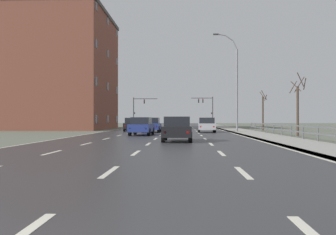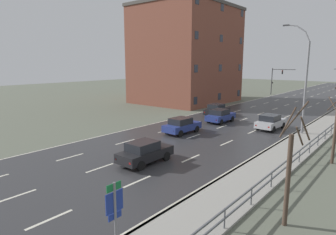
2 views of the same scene
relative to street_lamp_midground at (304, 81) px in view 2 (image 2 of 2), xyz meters
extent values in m
cube|color=#5B6051|center=(-7.43, 11.61, -5.16)|extent=(160.00, 160.00, 0.12)
cube|color=#303033|center=(-7.43, 23.61, -5.09)|extent=(14.00, 120.00, 0.02)
cube|color=beige|center=(-10.93, -18.19, -5.08)|extent=(0.16, 2.20, 0.01)
cube|color=beige|center=(-10.93, -12.79, -5.08)|extent=(0.16, 2.20, 0.01)
cube|color=beige|center=(-10.93, -7.39, -5.08)|extent=(0.16, 2.20, 0.01)
cube|color=beige|center=(-10.93, -1.99, -5.08)|extent=(0.16, 2.20, 0.01)
cube|color=beige|center=(-10.93, 3.41, -5.08)|extent=(0.16, 2.20, 0.01)
cube|color=beige|center=(-10.93, 8.81, -5.08)|extent=(0.16, 2.20, 0.01)
cube|color=beige|center=(-10.93, 14.21, -5.08)|extent=(0.16, 2.20, 0.01)
cube|color=beige|center=(-10.93, 19.61, -5.08)|extent=(0.16, 2.20, 0.01)
cube|color=beige|center=(-10.93, 25.01, -5.08)|extent=(0.16, 2.20, 0.01)
cube|color=beige|center=(-10.93, 30.41, -5.08)|extent=(0.16, 2.20, 0.01)
cube|color=beige|center=(-10.93, 35.81, -5.08)|extent=(0.16, 2.20, 0.01)
cube|color=beige|center=(-10.93, 41.21, -5.08)|extent=(0.16, 2.20, 0.01)
cube|color=beige|center=(-10.93, 46.61, -5.08)|extent=(0.16, 2.20, 0.01)
cube|color=beige|center=(-10.93, 52.01, -5.08)|extent=(0.16, 2.20, 0.01)
cube|color=beige|center=(-10.93, 57.41, -5.08)|extent=(0.16, 2.20, 0.01)
cube|color=beige|center=(-10.93, 62.81, -5.08)|extent=(0.16, 2.20, 0.01)
cube|color=beige|center=(-10.93, 68.21, -5.08)|extent=(0.16, 2.20, 0.01)
cube|color=beige|center=(-10.93, 73.61, -5.08)|extent=(0.16, 2.20, 0.01)
cube|color=beige|center=(-10.93, 79.01, -5.08)|extent=(0.16, 2.20, 0.01)
cube|color=beige|center=(-7.43, -23.59, -5.08)|extent=(0.16, 2.20, 0.01)
cube|color=beige|center=(-7.43, -18.19, -5.08)|extent=(0.16, 2.20, 0.01)
cube|color=beige|center=(-7.43, -12.79, -5.08)|extent=(0.16, 2.20, 0.01)
cube|color=beige|center=(-7.43, -7.39, -5.08)|extent=(0.16, 2.20, 0.01)
cube|color=beige|center=(-7.43, -1.99, -5.08)|extent=(0.16, 2.20, 0.01)
cube|color=beige|center=(-7.43, 3.41, -5.08)|extent=(0.16, 2.20, 0.01)
cube|color=beige|center=(-7.43, 8.81, -5.08)|extent=(0.16, 2.20, 0.01)
cube|color=beige|center=(-7.43, 14.21, -5.08)|extent=(0.16, 2.20, 0.01)
cube|color=beige|center=(-7.43, 19.61, -5.08)|extent=(0.16, 2.20, 0.01)
cube|color=beige|center=(-7.43, 25.01, -5.08)|extent=(0.16, 2.20, 0.01)
cube|color=beige|center=(-7.43, 30.41, -5.08)|extent=(0.16, 2.20, 0.01)
cube|color=beige|center=(-7.43, 35.81, -5.08)|extent=(0.16, 2.20, 0.01)
cube|color=beige|center=(-7.43, 41.21, -5.08)|extent=(0.16, 2.20, 0.01)
cube|color=beige|center=(-7.43, 46.61, -5.08)|extent=(0.16, 2.20, 0.01)
cube|color=beige|center=(-7.43, 52.01, -5.08)|extent=(0.16, 2.20, 0.01)
cube|color=beige|center=(-7.43, 57.41, -5.08)|extent=(0.16, 2.20, 0.01)
cube|color=beige|center=(-3.93, -23.59, -5.08)|extent=(0.16, 2.20, 0.01)
cube|color=beige|center=(-3.93, -18.19, -5.08)|extent=(0.16, 2.20, 0.01)
cube|color=beige|center=(-3.93, -12.79, -5.08)|extent=(0.16, 2.20, 0.01)
cube|color=beige|center=(-3.93, -7.39, -5.08)|extent=(0.16, 2.20, 0.01)
cube|color=beige|center=(-3.93, -1.99, -5.08)|extent=(0.16, 2.20, 0.01)
cube|color=beige|center=(-3.93, 3.41, -5.08)|extent=(0.16, 2.20, 0.01)
cube|color=beige|center=(-3.93, 8.81, -5.08)|extent=(0.16, 2.20, 0.01)
cube|color=beige|center=(-3.93, 14.21, -5.08)|extent=(0.16, 2.20, 0.01)
cube|color=beige|center=(-3.93, 19.61, -5.08)|extent=(0.16, 2.20, 0.01)
cube|color=beige|center=(-3.93, 25.01, -5.08)|extent=(0.16, 2.20, 0.01)
cube|color=beige|center=(-3.93, 30.41, -5.08)|extent=(0.16, 2.20, 0.01)
cube|color=beige|center=(-3.93, 35.81, -5.08)|extent=(0.16, 2.20, 0.01)
cube|color=beige|center=(-3.93, 41.21, -5.08)|extent=(0.16, 2.20, 0.01)
cube|color=beige|center=(-14.28, 23.61, -5.08)|extent=(0.16, 120.00, 0.01)
cube|color=#515459|center=(2.42, -14.19, -4.15)|extent=(0.06, 36.78, 0.08)
cube|color=#515459|center=(2.42, -14.19, -4.55)|extent=(0.06, 36.78, 0.08)
cylinder|color=#515459|center=(2.42, -19.44, -4.60)|extent=(0.07, 0.07, 1.00)
cylinder|color=#515459|center=(2.42, -16.81, -4.60)|extent=(0.07, 0.07, 1.00)
cylinder|color=#515459|center=(2.42, -14.19, -4.60)|extent=(0.07, 0.07, 1.00)
cylinder|color=#515459|center=(2.42, -11.56, -4.60)|extent=(0.07, 0.07, 1.00)
cylinder|color=#515459|center=(2.42, -8.93, -4.60)|extent=(0.07, 0.07, 1.00)
cylinder|color=#515459|center=(2.42, -6.31, -4.60)|extent=(0.07, 0.07, 1.00)
cylinder|color=#515459|center=(2.42, -3.68, -4.60)|extent=(0.07, 0.07, 1.00)
cylinder|color=#515459|center=(2.42, -1.05, -4.60)|extent=(0.07, 0.07, 1.00)
cylinder|color=#515459|center=(2.42, 1.57, -4.60)|extent=(0.07, 0.07, 1.00)
cylinder|color=slate|center=(0.17, 0.00, -0.72)|extent=(0.20, 0.20, 8.76)
cylinder|color=slate|center=(-0.04, 0.00, 4.10)|extent=(0.52, 0.11, 0.94)
cylinder|color=slate|center=(-0.65, 0.00, 4.84)|extent=(0.87, 0.11, 0.66)
cylinder|color=slate|center=(-1.55, 0.00, 5.21)|extent=(0.99, 0.11, 0.28)
cube|color=#333335|center=(-2.03, 0.00, 5.24)|extent=(0.56, 0.24, 0.12)
cylinder|color=slate|center=(0.97, -23.93, -3.50)|extent=(0.09, 0.09, 3.22)
cube|color=#146633|center=(0.95, -23.93, -2.04)|extent=(0.03, 0.56, 0.24)
cube|color=navy|center=(0.95, -23.93, -2.54)|extent=(0.03, 0.68, 0.68)
cube|color=white|center=(0.93, -23.93, -2.54)|extent=(0.01, 0.44, 0.22)
cube|color=navy|center=(0.95, -23.93, -3.01)|extent=(0.03, 0.52, 0.22)
cylinder|color=#38383A|center=(-15.33, 33.82, -2.25)|extent=(0.18, 0.18, 5.72)
cylinder|color=#38383A|center=(-12.95, 33.82, 0.36)|extent=(4.76, 0.12, 0.12)
cube|color=black|center=(-13.19, 33.82, -0.19)|extent=(0.20, 0.28, 0.80)
sphere|color=red|center=(-13.19, 33.67, 0.07)|extent=(0.14, 0.14, 0.14)
sphere|color=#2D2D2D|center=(-13.19, 33.67, -0.19)|extent=(0.14, 0.14, 0.14)
sphere|color=#2D2D2D|center=(-13.19, 33.67, -0.45)|extent=(0.14, 0.14, 0.14)
cube|color=black|center=(-15.11, 33.77, -2.50)|extent=(0.18, 0.12, 0.32)
cube|color=#B7B7BC|center=(-2.98, 0.28, -4.45)|extent=(1.92, 4.17, 0.64)
cube|color=black|center=(-2.99, 0.03, -3.83)|extent=(1.64, 2.06, 0.60)
cube|color=slate|center=(-2.95, 0.98, -3.85)|extent=(1.41, 0.14, 0.51)
cylinder|color=black|center=(-2.12, 1.51, -4.77)|extent=(0.25, 0.67, 0.66)
cylinder|color=black|center=(-3.74, 1.58, -4.77)|extent=(0.25, 0.67, 0.66)
cylinder|color=black|center=(-2.22, -1.03, -4.77)|extent=(0.25, 0.67, 0.66)
cylinder|color=black|center=(-3.84, -0.96, -4.77)|extent=(0.25, 0.67, 0.66)
cube|color=red|center=(-3.72, -1.73, -4.45)|extent=(0.16, 0.05, 0.14)
cube|color=red|center=(-2.40, -1.78, -4.45)|extent=(0.16, 0.05, 0.14)
cube|color=navy|center=(-9.07, -6.98, -4.45)|extent=(1.94, 4.18, 0.64)
cube|color=black|center=(-9.08, -7.23, -3.83)|extent=(1.65, 2.07, 0.60)
cube|color=slate|center=(-9.04, -6.28, -3.85)|extent=(1.41, 0.14, 0.51)
cylinder|color=black|center=(-8.21, -5.75, -4.77)|extent=(0.25, 0.67, 0.66)
cylinder|color=black|center=(-9.82, -5.67, -4.77)|extent=(0.25, 0.67, 0.66)
cylinder|color=black|center=(-8.32, -8.28, -4.77)|extent=(0.25, 0.67, 0.66)
cylinder|color=black|center=(-9.94, -8.21, -4.77)|extent=(0.25, 0.67, 0.66)
cube|color=red|center=(-9.82, -8.98, -4.45)|extent=(0.16, 0.05, 0.14)
cube|color=red|center=(-8.50, -9.04, -4.45)|extent=(0.16, 0.05, 0.14)
cube|color=navy|center=(-8.80, 0.14, -4.45)|extent=(1.82, 4.12, 0.64)
cube|color=black|center=(-8.81, -0.11, -3.83)|extent=(1.59, 2.02, 0.60)
cube|color=slate|center=(-8.79, 0.84, -3.85)|extent=(1.41, 0.10, 0.51)
cylinder|color=black|center=(-7.97, 1.40, -4.77)|extent=(0.23, 0.66, 0.66)
cylinder|color=black|center=(-9.59, 1.42, -4.77)|extent=(0.23, 0.66, 0.66)
cylinder|color=black|center=(-8.01, -1.14, -4.77)|extent=(0.23, 0.66, 0.66)
cylinder|color=black|center=(-9.63, -1.12, -4.77)|extent=(0.23, 0.66, 0.66)
cube|color=red|center=(-9.49, -1.88, -4.45)|extent=(0.16, 0.04, 0.14)
cube|color=red|center=(-8.17, -1.90, -4.45)|extent=(0.16, 0.04, 0.14)
cube|color=black|center=(-11.30, 3.63, -4.45)|extent=(1.84, 4.13, 0.64)
cube|color=black|center=(-11.29, 3.38, -3.83)|extent=(1.60, 2.03, 0.60)
cube|color=slate|center=(-11.31, 4.33, -3.85)|extent=(1.41, 0.11, 0.51)
cylinder|color=black|center=(-10.51, 4.92, -4.77)|extent=(0.23, 0.66, 0.66)
cylinder|color=black|center=(-12.13, 4.89, -4.77)|extent=(0.23, 0.66, 0.66)
cylinder|color=black|center=(-10.46, 2.38, -4.77)|extent=(0.23, 0.66, 0.66)
cylinder|color=black|center=(-12.08, 2.35, -4.77)|extent=(0.23, 0.66, 0.66)
cube|color=red|center=(-11.92, 1.59, -4.45)|extent=(0.16, 0.04, 0.14)
cube|color=red|center=(-10.60, 1.61, -4.45)|extent=(0.16, 0.04, 0.14)
cube|color=black|center=(-5.85, -15.53, -4.45)|extent=(1.79, 4.11, 0.64)
cube|color=black|center=(-5.86, -15.78, -3.83)|extent=(1.58, 2.01, 0.60)
cube|color=slate|center=(-5.85, -14.83, -3.85)|extent=(1.40, 0.09, 0.51)
cylinder|color=black|center=(-5.03, -14.26, -4.77)|extent=(0.22, 0.66, 0.66)
cylinder|color=black|center=(-6.65, -14.25, -4.77)|extent=(0.22, 0.66, 0.66)
cylinder|color=black|center=(-5.05, -16.80, -4.77)|extent=(0.22, 0.66, 0.66)
cylinder|color=black|center=(-6.67, -16.79, -4.77)|extent=(0.22, 0.66, 0.66)
cube|color=red|center=(-6.53, -17.55, -4.45)|extent=(0.16, 0.04, 0.14)
cube|color=red|center=(-5.21, -17.56, -4.45)|extent=(0.16, 0.04, 0.14)
cube|color=brown|center=(-22.93, 12.66, 2.85)|extent=(13.60, 16.37, 15.90)
cube|color=#4C4742|center=(-22.93, 12.66, 11.05)|extent=(13.88, 16.70, 0.50)
cube|color=#282D38|center=(-16.11, 5.67, -3.70)|extent=(0.04, 0.90, 1.10)
cube|color=#282D38|center=(-16.11, 12.66, -3.70)|extent=(0.04, 0.90, 1.10)
cube|color=#282D38|center=(-16.11, 19.65, -3.70)|extent=(0.04, 0.90, 1.10)
cube|color=#282D38|center=(-16.11, 5.67, 0.93)|extent=(0.04, 0.90, 1.10)
cube|color=#282D38|center=(-16.11, 12.66, 0.93)|extent=(0.04, 0.90, 1.10)
cube|color=#282D38|center=(-16.11, 19.65, 0.93)|extent=(0.04, 0.90, 1.10)
cube|color=#282D38|center=(-16.11, 5.67, 5.56)|extent=(0.04, 0.90, 1.10)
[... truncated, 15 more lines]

